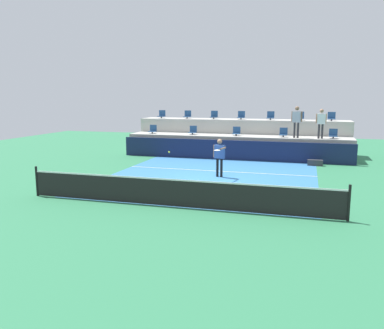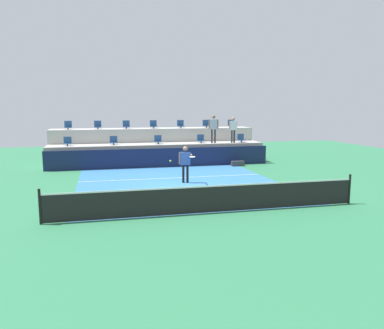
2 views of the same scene
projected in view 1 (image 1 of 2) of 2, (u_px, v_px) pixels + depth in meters
name	position (u px, v px, depth m)	size (l,w,h in m)	color
ground_plane	(206.00, 182.00, 16.41)	(40.00, 40.00, 0.00)	#2D754C
court_inner_paint	(211.00, 177.00, 17.35)	(9.00, 10.00, 0.01)	teal
court_service_line	(218.00, 171.00, 18.68)	(9.00, 0.06, 0.00)	white
tennis_net	(175.00, 192.00, 12.54)	(10.48, 0.08, 1.07)	black
sponsor_backboard	(232.00, 150.00, 21.99)	(13.00, 0.16, 1.10)	#141E42
seating_tier_lower	(237.00, 146.00, 23.20)	(13.00, 1.80, 1.25)	#ADAAA3
seating_tier_upper	(242.00, 136.00, 24.83)	(13.00, 1.80, 2.10)	#ADAAA3
stadium_chair_lower_far_left	(153.00, 130.00, 24.46)	(0.44, 0.40, 0.52)	#2D2D33
stadium_chair_lower_left	(193.00, 131.00, 23.74)	(0.44, 0.40, 0.52)	#2D2D33
stadium_chair_lower_center	(236.00, 132.00, 23.00)	(0.44, 0.40, 0.52)	#2D2D33
stadium_chair_lower_right	(283.00, 133.00, 22.25)	(0.44, 0.40, 0.52)	#2D2D33
stadium_chair_lower_far_right	(333.00, 134.00, 21.51)	(0.44, 0.40, 0.52)	#2D2D33
stadium_chair_upper_far_left	(162.00, 115.00, 26.04)	(0.44, 0.40, 0.52)	#2D2D33
stadium_chair_upper_left	(187.00, 115.00, 25.54)	(0.44, 0.40, 0.52)	#2D2D33
stadium_chair_upper_mid_left	(214.00, 116.00, 25.05)	(0.44, 0.40, 0.52)	#2D2D33
stadium_chair_upper_center	(241.00, 116.00, 24.57)	(0.44, 0.40, 0.52)	#2D2D33
stadium_chair_upper_mid_right	(271.00, 116.00, 24.06)	(0.44, 0.40, 0.52)	#2D2D33
stadium_chair_upper_right	(300.00, 117.00, 23.58)	(0.44, 0.40, 0.52)	#2D2D33
stadium_chair_upper_far_right	(332.00, 117.00, 23.08)	(0.44, 0.40, 0.52)	#2D2D33
tennis_player	(219.00, 154.00, 17.17)	(0.59, 1.24, 1.69)	black
spectator_in_grey	(297.00, 119.00, 21.55)	(0.60, 0.29, 1.74)	#2D2D33
spectator_leaning_on_rail	(321.00, 121.00, 21.21)	(0.57, 0.25, 1.61)	#2D2D33
tennis_ball	(169.00, 152.00, 14.58)	(0.07, 0.07, 0.07)	#CCE033
equipment_bag	(315.00, 163.00, 20.19)	(0.76, 0.28, 0.30)	#333338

